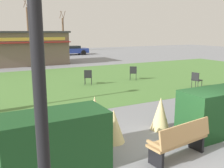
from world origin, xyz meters
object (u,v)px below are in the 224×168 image
object	(u,v)px
parked_car_center_slot	(24,52)
tree_right_bg	(28,29)
park_bench	(180,140)
cafe_chair_center	(196,79)
lamppost_near	(40,100)
cafe_chair_west	(133,72)
tree_left_bg	(63,34)
cafe_chair_east	(88,76)
parked_car_east_slot	(72,50)
food_kiosk	(22,48)

from	to	relation	value
parked_car_center_slot	tree_right_bg	xyz separation A→B (m)	(1.92, 6.96, 2.75)
park_bench	cafe_chair_center	size ratio (longest dim) A/B	1.97
lamppost_near	parked_car_center_slot	world-z (taller)	lamppost_near
lamppost_near	cafe_chair_west	world-z (taller)	lamppost_near
cafe_chair_center	tree_left_bg	bearing A→B (deg)	86.36
cafe_chair_west	parked_car_center_slot	world-z (taller)	parked_car_center_slot
lamppost_near	park_bench	bearing A→B (deg)	28.75
lamppost_near	cafe_chair_east	distance (m)	12.41
parked_car_east_slot	cafe_chair_west	bearing A→B (deg)	-97.31
cafe_chair_west	cafe_chair_east	distance (m)	3.14
parked_car_east_slot	tree_left_bg	xyz separation A→B (m)	(1.17, 7.14, 2.06)
park_bench	cafe_chair_west	size ratio (longest dim) A/B	1.97
food_kiosk	tree_left_bg	xyz separation A→B (m)	(8.46, 14.41, 1.15)
cafe_chair_east	tree_right_bg	world-z (taller)	tree_right_bg
park_bench	tree_left_bg	xyz separation A→B (m)	(8.14, 35.08, 2.22)
lamppost_near	food_kiosk	bearing A→B (deg)	81.55
food_kiosk	parked_car_east_slot	world-z (taller)	food_kiosk
park_bench	cafe_chair_east	xyz separation A→B (m)	(1.42, 9.12, 0.05)
park_bench	parked_car_east_slot	size ratio (longest dim) A/B	0.41
food_kiosk	cafe_chair_east	bearing A→B (deg)	-81.43
park_bench	lamppost_near	bearing A→B (deg)	-151.25
parked_car_east_slot	tree_right_bg	world-z (taller)	tree_right_bg
cafe_chair_west	tree_left_bg	world-z (taller)	tree_left_bg
food_kiosk	tree_left_bg	distance (m)	16.75
cafe_chair_center	parked_car_center_slot	world-z (taller)	parked_car_center_slot
cafe_chair_east	cafe_chair_west	bearing A→B (deg)	1.18
tree_left_bg	tree_right_bg	size ratio (longest dim) A/B	0.82
cafe_chair_west	park_bench	bearing A→B (deg)	-116.41
cafe_chair_west	tree_left_bg	xyz separation A→B (m)	(3.58, 25.90, 2.18)
cafe_chair_east	tree_right_bg	xyz separation A→B (m)	(1.42, 25.78, 2.86)
lamppost_near	parked_car_east_slot	size ratio (longest dim) A/B	0.90
cafe_chair_east	parked_car_center_slot	size ratio (longest dim) A/B	0.21
cafe_chair_east	parked_car_center_slot	distance (m)	18.82
lamppost_near	cafe_chair_east	size ratio (longest dim) A/B	4.37
food_kiosk	tree_right_bg	distance (m)	14.69
parked_car_center_slot	tree_right_bg	size ratio (longest dim) A/B	0.57
food_kiosk	cafe_chair_west	world-z (taller)	food_kiosk
parked_car_east_slot	tree_right_bg	xyz separation A→B (m)	(-4.13, 6.96, 2.75)
cafe_chair_east	parked_car_east_slot	distance (m)	19.62
cafe_chair_center	parked_car_east_slot	bearing A→B (deg)	88.18
parked_car_center_slot	tree_left_bg	distance (m)	10.37
park_bench	tree_left_bg	distance (m)	36.08
cafe_chair_west	tree_right_bg	world-z (taller)	tree_right_bg
lamppost_near	parked_car_center_slot	distance (m)	30.37
park_bench	food_kiosk	world-z (taller)	food_kiosk
cafe_chair_west	cafe_chair_east	world-z (taller)	same
tree_left_bg	parked_car_east_slot	bearing A→B (deg)	-99.32
cafe_chair_center	lamppost_near	bearing A→B (deg)	-142.86
park_bench	parked_car_east_slot	bearing A→B (deg)	76.00
tree_left_bg	tree_right_bg	bearing A→B (deg)	-178.05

